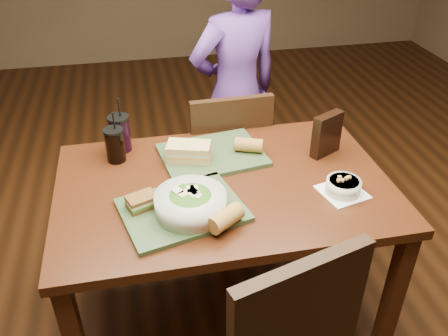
{
  "coord_description": "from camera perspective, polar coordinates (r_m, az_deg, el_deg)",
  "views": [
    {
      "loc": [
        -0.31,
        -1.49,
        1.82
      ],
      "look_at": [
        0.0,
        0.0,
        0.82
      ],
      "focal_mm": 38.0,
      "sensor_mm": 36.0,
      "label": 1
    }
  ],
  "objects": [
    {
      "name": "soup_bowl",
      "position": [
        1.84,
        14.15,
        -2.12
      ],
      "size": [
        0.19,
        0.19,
        0.06
      ],
      "color": "white",
      "rests_on": "dining_table"
    },
    {
      "name": "cup_cola",
      "position": [
        2.01,
        -12.99,
        2.74
      ],
      "size": [
        0.08,
        0.08,
        0.23
      ],
      "color": "black",
      "rests_on": "dining_table"
    },
    {
      "name": "sandwich_far",
      "position": [
        1.96,
        -4.26,
        1.99
      ],
      "size": [
        0.2,
        0.14,
        0.07
      ],
      "color": "tan",
      "rests_on": "tray_far"
    },
    {
      "name": "tray_near",
      "position": [
        1.71,
        -5.03,
        -5.05
      ],
      "size": [
        0.48,
        0.41,
        0.02
      ],
      "primitive_type": "cube",
      "rotation": [
        0.0,
        0.0,
        0.24
      ],
      "color": "#324729",
      "rests_on": "dining_table"
    },
    {
      "name": "cup_berry",
      "position": [
        2.08,
        -12.39,
        4.11
      ],
      "size": [
        0.09,
        0.09,
        0.25
      ],
      "color": "black",
      "rests_on": "dining_table"
    },
    {
      "name": "dining_table",
      "position": [
        1.91,
        0.0,
        -4.03
      ],
      "size": [
        1.3,
        0.85,
        0.75
      ],
      "color": "#3F1C0C",
      "rests_on": "ground"
    },
    {
      "name": "chair_far",
      "position": [
        2.44,
        0.41,
        0.71
      ],
      "size": [
        0.41,
        0.41,
        0.91
      ],
      "color": "black",
      "rests_on": "ground"
    },
    {
      "name": "chip_bag",
      "position": [
        2.04,
        12.25,
        3.97
      ],
      "size": [
        0.15,
        0.1,
        0.19
      ],
      "primitive_type": "cube",
      "rotation": [
        0.0,
        0.0,
        0.47
      ],
      "color": "black",
      "rests_on": "dining_table"
    },
    {
      "name": "baguette_far",
      "position": [
        2.01,
        3.01,
        2.78
      ],
      "size": [
        0.13,
        0.1,
        0.06
      ],
      "primitive_type": "cylinder",
      "rotation": [
        0.0,
        1.57,
        -0.37
      ],
      "color": "#AD7533",
      "rests_on": "tray_far"
    },
    {
      "name": "salad_bowl",
      "position": [
        1.66,
        -4.05,
        -4.11
      ],
      "size": [
        0.25,
        0.25,
        0.08
      ],
      "color": "silver",
      "rests_on": "tray_near"
    },
    {
      "name": "sandwich_near",
      "position": [
        1.72,
        -9.86,
        -4.0
      ],
      "size": [
        0.12,
        0.1,
        0.05
      ],
      "color": "#593819",
      "rests_on": "tray_near"
    },
    {
      "name": "diner",
      "position": [
        2.63,
        1.4,
        8.98
      ],
      "size": [
        0.62,
        0.5,
        1.47
      ],
      "primitive_type": "imported",
      "rotation": [
        0.0,
        0.0,
        3.44
      ],
      "color": "#573187",
      "rests_on": "ground"
    },
    {
      "name": "ground",
      "position": [
        2.37,
        0.0,
        -16.83
      ],
      "size": [
        6.0,
        6.0,
        0.0
      ],
      "primitive_type": "plane",
      "color": "#381C0B",
      "rests_on": "ground"
    },
    {
      "name": "baguette_near",
      "position": [
        1.61,
        0.2,
        -6.06
      ],
      "size": [
        0.14,
        0.12,
        0.06
      ],
      "primitive_type": "cylinder",
      "rotation": [
        0.0,
        1.57,
        0.6
      ],
      "color": "#AD7533",
      "rests_on": "tray_near"
    },
    {
      "name": "tray_far",
      "position": [
        2.02,
        -1.43,
        1.59
      ],
      "size": [
        0.46,
        0.38,
        0.02
      ],
      "primitive_type": "cube",
      "rotation": [
        0.0,
        0.0,
        0.15
      ],
      "color": "#324729",
      "rests_on": "dining_table"
    }
  ]
}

